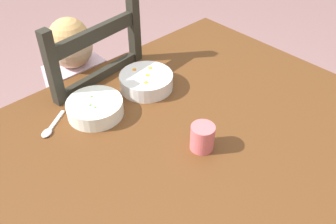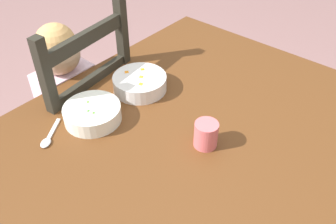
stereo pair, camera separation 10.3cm
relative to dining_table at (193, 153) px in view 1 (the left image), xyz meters
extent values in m
cube|color=#5A3317|center=(0.00, 0.00, 0.07)|extent=(1.29, 1.08, 0.04)
cylinder|color=#5A3317|center=(0.57, 0.46, -0.30)|extent=(0.07, 0.07, 0.70)
cube|color=black|center=(-0.06, 0.64, -0.23)|extent=(0.47, 0.47, 0.02)
cube|color=black|center=(0.10, 0.85, -0.44)|extent=(0.04, 0.04, 0.41)
cube|color=black|center=(-0.27, 0.81, -0.44)|extent=(0.04, 0.04, 0.41)
cube|color=black|center=(0.15, 0.47, -0.44)|extent=(0.04, 0.04, 0.41)
cube|color=black|center=(-0.23, 0.43, -0.44)|extent=(0.04, 0.04, 0.41)
cube|color=black|center=(0.15, 0.47, 0.07)|extent=(0.04, 0.04, 0.59)
cube|color=black|center=(-0.23, 0.43, 0.07)|extent=(0.04, 0.04, 0.59)
cube|color=black|center=(-0.04, 0.45, 0.28)|extent=(0.36, 0.07, 0.05)
cube|color=black|center=(-0.04, 0.45, 0.10)|extent=(0.36, 0.07, 0.05)
cube|color=silver|center=(-0.06, 0.61, -0.06)|extent=(0.22, 0.14, 0.32)
sphere|color=#D8AD88|center=(-0.06, 0.61, 0.17)|extent=(0.17, 0.17, 0.17)
sphere|color=tan|center=(-0.06, 0.61, 0.21)|extent=(0.16, 0.16, 0.16)
cylinder|color=#3F4C72|center=(-0.12, 0.49, -0.43)|extent=(0.07, 0.07, 0.43)
cylinder|color=#3F4C72|center=(-0.01, 0.49, -0.43)|extent=(0.07, 0.07, 0.43)
cylinder|color=silver|center=(-0.19, 0.51, 0.02)|extent=(0.06, 0.24, 0.13)
cylinder|color=silver|center=(0.07, 0.51, 0.02)|extent=(0.06, 0.24, 0.13)
cylinder|color=white|center=(-0.18, 0.29, 0.12)|extent=(0.19, 0.19, 0.05)
cylinder|color=white|center=(-0.18, 0.29, 0.10)|extent=(0.08, 0.08, 0.01)
cylinder|color=green|center=(-0.18, 0.29, 0.13)|extent=(0.15, 0.15, 0.03)
sphere|color=#4AA028|center=(-0.19, 0.26, 0.14)|extent=(0.01, 0.01, 0.01)
sphere|color=green|center=(-0.19, 0.28, 0.14)|extent=(0.01, 0.01, 0.01)
sphere|color=#53A822|center=(-0.16, 0.32, 0.14)|extent=(0.01, 0.01, 0.01)
cylinder|color=white|center=(0.05, 0.29, 0.12)|extent=(0.19, 0.19, 0.05)
cylinder|color=white|center=(0.05, 0.29, 0.10)|extent=(0.09, 0.09, 0.01)
cylinder|color=orange|center=(0.05, 0.29, 0.13)|extent=(0.16, 0.16, 0.03)
cube|color=orange|center=(0.04, 0.35, 0.14)|extent=(0.02, 0.02, 0.01)
cube|color=orange|center=(0.09, 0.31, 0.14)|extent=(0.02, 0.02, 0.01)
cube|color=orange|center=(0.05, 0.28, 0.14)|extent=(0.02, 0.02, 0.01)
cube|color=orange|center=(0.02, 0.25, 0.14)|extent=(0.02, 0.02, 0.01)
cube|color=silver|center=(-0.29, 0.35, 0.10)|extent=(0.09, 0.06, 0.00)
ellipsoid|color=silver|center=(-0.35, 0.31, 0.10)|extent=(0.05, 0.05, 0.01)
cylinder|color=#DC656B|center=(-0.03, -0.06, 0.14)|extent=(0.07, 0.07, 0.08)
camera|label=1|loc=(-0.63, -0.56, 0.88)|focal=38.47mm
camera|label=2|loc=(-0.70, -0.48, 0.88)|focal=38.47mm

